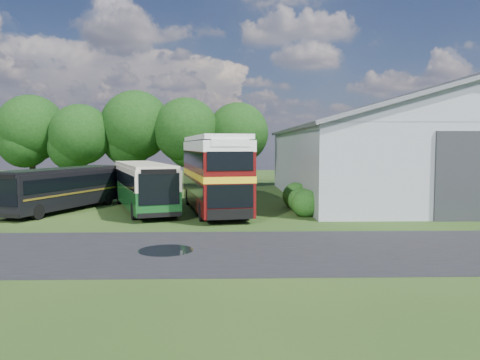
{
  "coord_description": "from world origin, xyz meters",
  "views": [
    {
      "loc": [
        0.96,
        -21.44,
        4.17
      ],
      "look_at": [
        1.76,
        8.0,
        2.03
      ],
      "focal_mm": 35.0,
      "sensor_mm": 36.0,
      "label": 1
    }
  ],
  "objects_px": {
    "bus_maroon_double": "(214,174)",
    "bus_dark_single": "(63,188)",
    "storage_shed": "(401,146)",
    "bus_green_single": "(143,185)"
  },
  "relations": [
    {
      "from": "bus_maroon_double",
      "to": "bus_dark_single",
      "type": "distance_m",
      "value": 9.78
    },
    {
      "from": "bus_green_single",
      "to": "bus_maroon_double",
      "type": "relative_size",
      "value": 0.98
    },
    {
      "from": "storage_shed",
      "to": "bus_maroon_double",
      "type": "bearing_deg",
      "value": -152.62
    },
    {
      "from": "bus_green_single",
      "to": "bus_dark_single",
      "type": "relative_size",
      "value": 1.11
    },
    {
      "from": "storage_shed",
      "to": "bus_maroon_double",
      "type": "height_order",
      "value": "storage_shed"
    },
    {
      "from": "bus_maroon_double",
      "to": "storage_shed",
      "type": "bearing_deg",
      "value": 16.92
    },
    {
      "from": "storage_shed",
      "to": "bus_green_single",
      "type": "bearing_deg",
      "value": -160.19
    },
    {
      "from": "storage_shed",
      "to": "bus_dark_single",
      "type": "xyz_separation_m",
      "value": [
        -24.62,
        -7.21,
        -2.7
      ]
    },
    {
      "from": "bus_dark_single",
      "to": "storage_shed",
      "type": "bearing_deg",
      "value": 35.03
    },
    {
      "from": "bus_dark_single",
      "to": "bus_maroon_double",
      "type": "bearing_deg",
      "value": 15.71
    }
  ]
}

